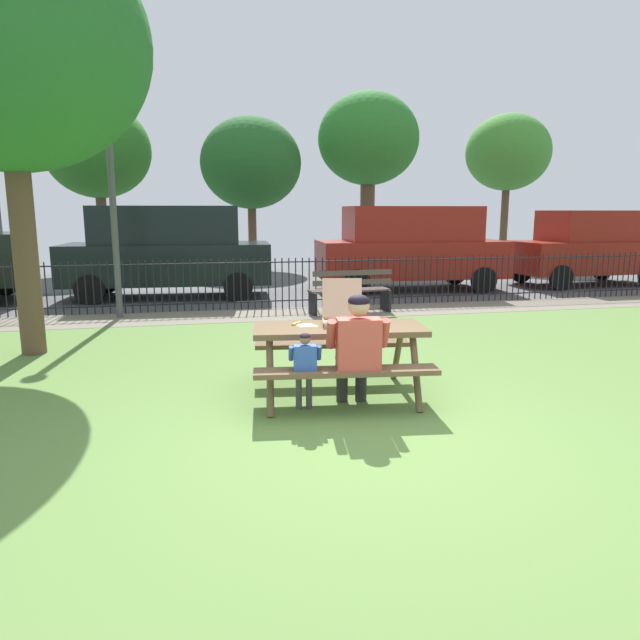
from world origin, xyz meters
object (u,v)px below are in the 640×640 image
(adult_at_table, at_px, (357,347))
(child_at_table, at_px, (305,364))
(far_tree_midright, at_px, (368,141))
(parked_car_far_right, at_px, (586,247))
(far_tree_midleft, at_px, (98,151))
(parked_car_right, at_px, (411,246))
(park_bench_center, at_px, (350,292))
(tree_near_table, at_px, (5,42))
(picnic_table_foreground, at_px, (339,342))
(lamp_post_walkway, at_px, (111,175))
(pizza_box_open, at_px, (343,313))
(pizza_slice_on_table, at_px, (304,324))
(parked_car_center, at_px, (168,250))
(far_tree_center, at_px, (251,163))
(far_tree_right, at_px, (508,153))

(adult_at_table, xyz_separation_m, child_at_table, (-0.52, 0.03, -0.15))
(far_tree_midright, bearing_deg, child_at_table, -108.68)
(parked_car_far_right, height_order, far_tree_midleft, far_tree_midleft)
(parked_car_right, bearing_deg, adult_at_table, -113.91)
(park_bench_center, height_order, tree_near_table, tree_near_table)
(park_bench_center, bearing_deg, child_at_table, -109.31)
(picnic_table_foreground, distance_m, adult_at_table, 0.52)
(lamp_post_walkway, relative_size, parked_car_far_right, 1.08)
(pizza_box_open, relative_size, pizza_slice_on_table, 2.07)
(parked_car_center, bearing_deg, picnic_table_foreground, -75.27)
(park_bench_center, bearing_deg, far_tree_midright, 71.68)
(pizza_box_open, xyz_separation_m, parked_car_right, (3.72, 7.77, 0.22))
(picnic_table_foreground, relative_size, child_at_table, 2.36)
(child_at_table, distance_m, far_tree_midright, 16.39)
(parked_car_right, xyz_separation_m, far_tree_midright, (0.84, 6.67, 3.31))
(pizza_slice_on_table, relative_size, parked_car_center, 0.06)
(picnic_table_foreground, bearing_deg, far_tree_midright, 72.37)
(parked_car_far_right, height_order, far_tree_center, far_tree_center)
(far_tree_right, bearing_deg, picnic_table_foreground, -124.59)
(far_tree_midright, bearing_deg, parked_car_far_right, -58.36)
(far_tree_center, bearing_deg, park_bench_center, -84.19)
(lamp_post_walkway, xyz_separation_m, far_tree_center, (3.38, 9.22, 0.96))
(pizza_box_open, height_order, pizza_slice_on_table, pizza_box_open)
(lamp_post_walkway, bearing_deg, parked_car_far_right, 12.38)
(picnic_table_foreground, distance_m, park_bench_center, 5.21)
(child_at_table, distance_m, park_bench_center, 5.81)
(pizza_slice_on_table, relative_size, far_tree_midleft, 0.05)
(lamp_post_walkway, relative_size, far_tree_center, 0.84)
(parked_car_center, xyz_separation_m, far_tree_center, (2.57, 6.67, 2.47))
(lamp_post_walkway, distance_m, tree_near_table, 3.14)
(far_tree_midright, bearing_deg, adult_at_table, -106.88)
(pizza_box_open, bearing_deg, child_at_table, -130.24)
(child_at_table, height_order, park_bench_center, park_bench_center)
(adult_at_table, relative_size, far_tree_midleft, 0.22)
(picnic_table_foreground, height_order, far_tree_midleft, far_tree_midleft)
(picnic_table_foreground, height_order, adult_at_table, adult_at_table)
(park_bench_center, bearing_deg, parked_car_center, 140.45)
(far_tree_right, bearing_deg, park_bench_center, -131.88)
(parked_car_right, bearing_deg, picnic_table_foreground, -115.59)
(tree_near_table, relative_size, far_tree_center, 1.12)
(adult_at_table, xyz_separation_m, far_tree_center, (0.43, 15.11, 2.91))
(adult_at_table, relative_size, far_tree_center, 0.23)
(tree_near_table, distance_m, far_tree_midright, 14.52)
(pizza_box_open, relative_size, tree_near_table, 0.10)
(tree_near_table, bearing_deg, park_bench_center, 23.51)
(parked_car_far_right, bearing_deg, parked_car_center, -180.00)
(park_bench_center, xyz_separation_m, far_tree_midright, (3.18, 9.60, 3.99))
(adult_at_table, xyz_separation_m, lamp_post_walkway, (-2.95, 5.88, 1.94))
(park_bench_center, bearing_deg, parked_car_right, 51.42)
(park_bench_center, relative_size, far_tree_right, 0.30)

